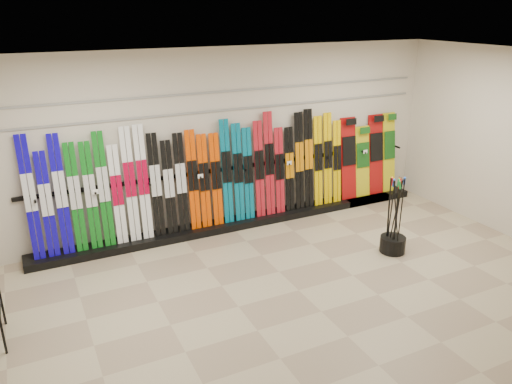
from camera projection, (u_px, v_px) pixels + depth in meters
name	position (u px, v px, depth m)	size (l,w,h in m)	color
floor	(299.00, 290.00, 6.70)	(8.00, 8.00, 0.00)	gray
back_wall	(225.00, 140.00, 8.28)	(8.00, 8.00, 0.00)	beige
ceiling	(307.00, 61.00, 5.65)	(8.00, 8.00, 0.00)	silver
ski_rack_base	(243.00, 222.00, 8.69)	(8.00, 0.40, 0.12)	black
skis	(203.00, 178.00, 8.12)	(5.39, 0.21, 1.83)	#1005AC
snowboards	(369.00, 157.00, 9.58)	(1.27, 0.24, 1.54)	#990C0C
pole_bin	(393.00, 244.00, 7.71)	(0.39, 0.39, 0.25)	black
ski_poles	(394.00, 216.00, 7.53)	(0.32, 0.32, 1.18)	black
slatwall_rail_0	(224.00, 110.00, 8.09)	(7.60, 0.02, 0.03)	gray
slatwall_rail_1	(224.00, 91.00, 7.98)	(7.60, 0.02, 0.03)	gray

